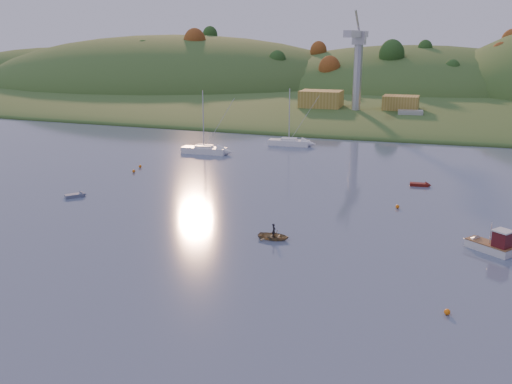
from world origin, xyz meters
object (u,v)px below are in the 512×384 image
(fishing_boat, at_px, (486,243))
(grey_dinghy, at_px, (79,195))
(red_tender, at_px, (423,185))
(sailboat_far, at_px, (289,142))
(sailboat_near, at_px, (204,149))
(canoe, at_px, (274,236))

(fishing_boat, bearing_deg, grey_dinghy, 32.57)
(fishing_boat, bearing_deg, red_tender, -36.53)
(sailboat_far, bearing_deg, sailboat_near, -137.75)
(sailboat_near, xyz_separation_m, canoe, (26.12, -40.87, -0.40))
(sailboat_far, distance_m, grey_dinghy, 49.24)
(canoe, bearing_deg, sailboat_near, 32.14)
(sailboat_near, xyz_separation_m, sailboat_far, (13.07, 12.92, -0.02))
(fishing_boat, distance_m, sailboat_far, 60.97)
(fishing_boat, distance_m, grey_dinghy, 52.59)
(fishing_boat, xyz_separation_m, sailboat_far, (-34.90, 50.00, -0.05))
(fishing_boat, distance_m, sailboat_near, 60.63)
(fishing_boat, xyz_separation_m, grey_dinghy, (-52.43, 3.98, -0.56))
(red_tender, bearing_deg, sailboat_near, 158.88)
(sailboat_near, height_order, sailboat_far, sailboat_near)
(canoe, distance_m, red_tender, 32.23)
(sailboat_far, distance_m, canoe, 55.35)
(sailboat_far, bearing_deg, fishing_boat, -57.51)
(fishing_boat, bearing_deg, sailboat_far, -18.17)
(fishing_boat, xyz_separation_m, canoe, (-21.86, -3.79, -0.43))
(sailboat_near, relative_size, red_tender, 3.71)
(canoe, bearing_deg, fishing_boat, -80.59)
(canoe, bearing_deg, sailboat_far, 13.19)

